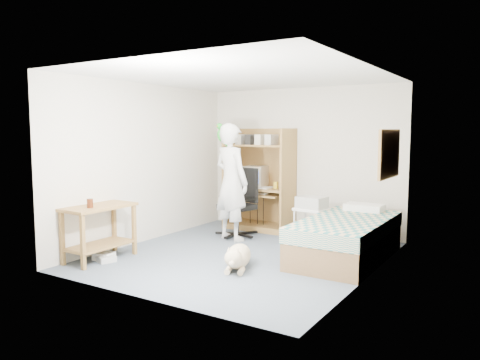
{
  "coord_description": "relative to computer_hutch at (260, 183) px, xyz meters",
  "views": [
    {
      "loc": [
        3.39,
        -5.5,
        1.76
      ],
      "look_at": [
        -0.16,
        0.2,
        1.05
      ],
      "focal_mm": 35.0,
      "sensor_mm": 36.0,
      "label": 1
    }
  ],
  "objects": [
    {
      "name": "floor",
      "position": [
        0.7,
        -1.74,
        -0.82
      ],
      "size": [
        4.0,
        4.0,
        0.0
      ],
      "primitive_type": "plane",
      "color": "#485262",
      "rests_on": "ground"
    },
    {
      "name": "wall_back",
      "position": [
        0.7,
        0.26,
        0.43
      ],
      "size": [
        3.6,
        0.02,
        2.5
      ],
      "primitive_type": "cube",
      "color": "beige",
      "rests_on": "floor"
    },
    {
      "name": "wall_right",
      "position": [
        2.5,
        -1.74,
        0.43
      ],
      "size": [
        0.02,
        4.0,
        2.5
      ],
      "primitive_type": "cube",
      "color": "beige",
      "rests_on": "floor"
    },
    {
      "name": "wall_left",
      "position": [
        -1.1,
        -1.74,
        0.43
      ],
      "size": [
        0.02,
        4.0,
        2.5
      ],
      "primitive_type": "cube",
      "color": "beige",
      "rests_on": "floor"
    },
    {
      "name": "ceiling",
      "position": [
        0.7,
        -1.74,
        1.68
      ],
      "size": [
        3.6,
        4.0,
        0.02
      ],
      "primitive_type": "cube",
      "color": "white",
      "rests_on": "wall_back"
    },
    {
      "name": "computer_hutch",
      "position": [
        0.0,
        0.0,
        0.0
      ],
      "size": [
        1.2,
        0.63,
        1.8
      ],
      "color": "brown",
      "rests_on": "floor"
    },
    {
      "name": "bed",
      "position": [
        2.0,
        -1.12,
        -0.53
      ],
      "size": [
        1.02,
        2.02,
        0.66
      ],
      "color": "brown",
      "rests_on": "floor"
    },
    {
      "name": "side_desk",
      "position": [
        -0.85,
        -2.94,
        -0.33
      ],
      "size": [
        0.5,
        1.0,
        0.75
      ],
      "color": "brown",
      "rests_on": "floor"
    },
    {
      "name": "corkboard",
      "position": [
        2.47,
        -0.84,
        0.63
      ],
      "size": [
        0.04,
        0.94,
        0.66
      ],
      "color": "#8D603F",
      "rests_on": "wall_right"
    },
    {
      "name": "office_chair",
      "position": [
        -0.0,
        -0.68,
        -0.42
      ],
      "size": [
        0.64,
        0.65,
        1.13
      ],
      "rotation": [
        0.0,
        0.0,
        -0.29
      ],
      "color": "black",
      "rests_on": "floor"
    },
    {
      "name": "person",
      "position": [
        0.03,
        -0.99,
        0.12
      ],
      "size": [
        0.78,
        0.63,
        1.88
      ],
      "primitive_type": "imported",
      "rotation": [
        0.0,
        0.0,
        2.85
      ],
      "color": "silver",
      "rests_on": "floor"
    },
    {
      "name": "parrot",
      "position": [
        -0.17,
        -0.97,
        0.9
      ],
      "size": [
        0.14,
        0.24,
        0.38
      ],
      "rotation": [
        0.0,
        0.0,
        -0.29
      ],
      "color": "#138316",
      "rests_on": "person"
    },
    {
      "name": "dog",
      "position": [
        0.98,
        -2.3,
        -0.66
      ],
      "size": [
        0.54,
        0.92,
        0.36
      ],
      "rotation": [
        0.0,
        0.0,
        0.4
      ],
      "color": "#D3B78D",
      "rests_on": "floor"
    },
    {
      "name": "printer_cart",
      "position": [
        1.26,
        -0.61,
        -0.44
      ],
      "size": [
        0.52,
        0.44,
        0.57
      ],
      "rotation": [
        0.0,
        0.0,
        -0.13
      ],
      "color": "white",
      "rests_on": "floor"
    },
    {
      "name": "printer",
      "position": [
        1.26,
        -0.61,
        -0.16
      ],
      "size": [
        0.46,
        0.37,
        0.18
      ],
      "primitive_type": "cube",
      "rotation": [
        0.0,
        0.0,
        -0.13
      ],
      "color": "#A5A5A0",
      "rests_on": "printer_cart"
    },
    {
      "name": "crt_monitor",
      "position": [
        -0.11,
        0.01,
        0.13
      ],
      "size": [
        0.43,
        0.45,
        0.36
      ],
      "rotation": [
        0.0,
        0.0,
        0.13
      ],
      "color": "beige",
      "rests_on": "computer_hutch"
    },
    {
      "name": "keyboard",
      "position": [
        0.01,
        -0.16,
        -0.15
      ],
      "size": [
        0.45,
        0.17,
        0.03
      ],
      "primitive_type": "cube",
      "rotation": [
        0.0,
        0.0,
        0.03
      ],
      "color": "beige",
      "rests_on": "computer_hutch"
    },
    {
      "name": "pencil_cup",
      "position": [
        0.36,
        -0.09,
        -0.0
      ],
      "size": [
        0.08,
        0.08,
        0.12
      ],
      "primitive_type": "cylinder",
      "color": "yellow",
      "rests_on": "computer_hutch"
    },
    {
      "name": "drink_glass",
      "position": [
        -0.8,
        -3.13,
        -0.01
      ],
      "size": [
        0.08,
        0.08,
        0.12
      ],
      "primitive_type": "cylinder",
      "color": "#441B0A",
      "rests_on": "side_desk"
    },
    {
      "name": "floor_box_a",
      "position": [
        -0.8,
        -2.92,
        -0.77
      ],
      "size": [
        0.28,
        0.24,
        0.1
      ],
      "primitive_type": "cube",
      "rotation": [
        0.0,
        0.0,
        0.18
      ],
      "color": "white",
      "rests_on": "floor"
    },
    {
      "name": "floor_box_b",
      "position": [
        -0.69,
        -2.98,
        -0.78
      ],
      "size": [
        0.24,
        0.26,
        0.08
      ],
      "primitive_type": "cube",
      "rotation": [
        0.0,
        0.0,
        -0.31
      ],
      "color": "#B9B9B4",
      "rests_on": "floor"
    }
  ]
}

